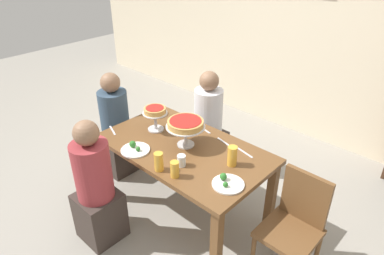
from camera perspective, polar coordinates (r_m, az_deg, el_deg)
name	(u,v)px	position (r m, az deg, el deg)	size (l,w,h in m)	color
ground_plane	(185,211)	(3.45, -1.16, -13.56)	(12.00, 12.00, 0.00)	gray
rear_partition	(314,25)	(4.47, 19.43, 15.60)	(8.00, 0.12, 2.80)	beige
dining_table	(184,156)	(3.05, -1.29, -4.73)	(1.49, 0.86, 0.74)	brown
diner_head_west	(116,131)	(3.80, -12.34, -0.61)	(0.34, 0.34, 1.15)	#382D28
diner_near_left	(96,191)	(3.01, -15.44, -10.06)	(0.34, 0.34, 1.15)	#382D28
diner_far_left	(208,129)	(3.76, 2.63, -0.28)	(0.34, 0.34, 1.15)	#382D28
chair_head_east	(295,223)	(2.76, 16.48, -14.74)	(0.40, 0.40, 0.87)	brown
deep_dish_pizza_stand	(185,125)	(2.92, -1.07, 0.41)	(0.34, 0.34, 0.24)	silver
personal_pizza_stand	(155,113)	(3.18, -6.09, 2.39)	(0.23, 0.23, 0.23)	silver
salad_plate_near_diner	(157,112)	(3.53, -5.69, 2.48)	(0.21, 0.21, 0.07)	white
salad_plate_far_diner	(135,149)	(2.98, -9.33, -3.48)	(0.25, 0.25, 0.07)	white
salad_plate_spare	(227,183)	(2.59, 5.79, -9.05)	(0.24, 0.24, 0.07)	white
beer_glass_amber_tall	(232,156)	(2.75, 6.62, -4.66)	(0.08, 0.08, 0.17)	gold
beer_glass_amber_short	(175,169)	(2.62, -2.85, -6.87)	(0.07, 0.07, 0.13)	gold
beer_glass_amber_spare	(159,162)	(2.69, -5.48, -5.60)	(0.07, 0.07, 0.15)	gold
water_glass_clear_near	(181,161)	(2.74, -1.74, -5.44)	(0.07, 0.07, 0.09)	white
cutlery_fork_near	(113,130)	(3.31, -12.90, -0.48)	(0.18, 0.02, 0.01)	silver
cutlery_knife_near	(224,142)	(3.07, 5.30, -2.43)	(0.18, 0.02, 0.01)	silver
cutlery_fork_far	(245,153)	(2.95, 8.68, -4.12)	(0.18, 0.02, 0.01)	silver
cutlery_knife_far	(204,129)	(3.25, 1.99, -0.32)	(0.18, 0.02, 0.01)	silver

